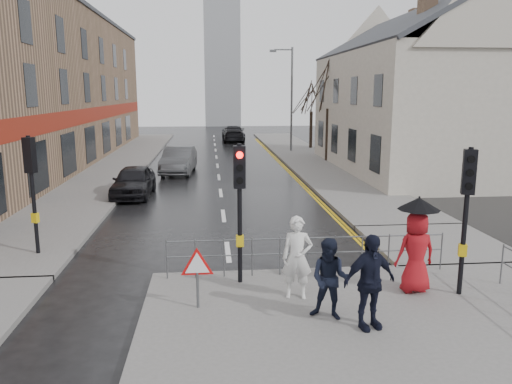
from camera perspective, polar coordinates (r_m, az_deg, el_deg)
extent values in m
plane|color=black|center=(12.31, -2.71, -11.18)|extent=(120.00, 120.00, 0.00)
cube|color=#605E5B|center=(9.78, 17.11, -17.56)|extent=(10.00, 9.00, 0.14)
cube|color=#605E5B|center=(35.20, -15.15, 3.35)|extent=(4.00, 44.00, 0.14)
cube|color=#605E5B|center=(37.32, 5.52, 4.12)|extent=(4.00, 40.00, 0.14)
cube|color=#605E5B|center=(16.64, 19.85, -5.57)|extent=(4.00, 4.20, 0.14)
cube|color=#8E6C52|center=(35.30, -24.83, 10.76)|extent=(8.00, 42.00, 10.00)
cube|color=beige|center=(31.93, 17.90, 8.61)|extent=(9.00, 16.00, 7.00)
cube|color=#8E6C52|center=(28.01, 19.03, 19.96)|extent=(0.70, 0.90, 1.80)
cube|color=#8E6C52|center=(36.34, 17.72, 17.90)|extent=(0.70, 0.90, 1.80)
cube|color=gray|center=(73.52, -3.90, 14.63)|extent=(5.00, 5.00, 18.00)
cylinder|color=black|center=(11.94, -1.87, -2.60)|extent=(0.11, 0.11, 3.40)
cube|color=black|center=(11.71, -1.91, 2.87)|extent=(0.28, 0.22, 1.00)
cylinder|color=#FF0C07|center=(11.54, -1.88, 4.24)|extent=(0.16, 0.04, 0.16)
cylinder|color=black|center=(11.58, -1.87, 2.77)|extent=(0.16, 0.04, 0.16)
cylinder|color=black|center=(11.62, -1.86, 1.30)|extent=(0.16, 0.04, 0.16)
cube|color=gold|center=(12.11, -1.85, -5.59)|extent=(0.18, 0.14, 0.28)
cylinder|color=black|center=(12.17, 22.76, -3.23)|extent=(0.11, 0.11, 3.40)
cube|color=black|center=(11.95, 23.18, 2.12)|extent=(0.34, 0.30, 1.00)
cylinder|color=black|center=(11.77, 23.39, 3.46)|extent=(0.16, 0.09, 0.16)
cylinder|color=black|center=(11.81, 23.28, 2.02)|extent=(0.16, 0.09, 0.16)
cylinder|color=black|center=(11.86, 23.16, 0.59)|extent=(0.16, 0.09, 0.16)
cube|color=gold|center=(12.34, 22.53, -6.15)|extent=(0.22, 0.19, 0.28)
cylinder|color=black|center=(15.48, -24.11, -0.36)|extent=(0.11, 0.11, 3.40)
cube|color=black|center=(15.31, -24.46, 3.85)|extent=(0.34, 0.30, 1.00)
cylinder|color=black|center=(15.39, -24.22, 5.03)|extent=(0.16, 0.09, 0.16)
cylinder|color=black|center=(15.42, -24.13, 3.93)|extent=(0.16, 0.09, 0.16)
cylinder|color=black|center=(15.46, -24.04, 2.82)|extent=(0.16, 0.09, 0.16)
cube|color=gold|center=(15.62, -23.92, -2.70)|extent=(0.22, 0.19, 0.28)
cylinder|color=#595B5E|center=(12.69, -10.16, -7.58)|extent=(0.04, 0.04, 1.00)
cylinder|color=#595B5E|center=(13.99, 20.42, -6.34)|extent=(0.04, 0.04, 1.00)
cylinder|color=#595B5E|center=(12.74, 5.95, -5.26)|extent=(7.10, 0.04, 0.04)
cylinder|color=#595B5E|center=(12.86, 5.92, -6.97)|extent=(7.10, 0.04, 0.04)
cylinder|color=#595B5E|center=(13.55, 26.28, -7.38)|extent=(0.04, 0.04, 1.00)
cylinder|color=#595B5E|center=(10.98, -6.68, -10.93)|extent=(0.06, 0.06, 0.85)
cylinder|color=red|center=(10.80, -6.75, -8.35)|extent=(0.80, 0.03, 0.80)
cylinder|color=white|center=(10.78, -6.75, -8.39)|extent=(0.60, 0.03, 0.60)
cylinder|color=#595B5E|center=(39.90, 4.09, 10.47)|extent=(0.16, 0.16, 8.00)
cylinder|color=#595B5E|center=(39.92, 3.14, 15.94)|extent=(1.40, 0.10, 0.10)
cube|color=#595B5E|center=(39.80, 1.96, 15.82)|extent=(0.50, 0.25, 0.18)
cylinder|color=black|center=(34.43, 8.16, 6.50)|extent=(0.26, 0.26, 3.50)
cylinder|color=black|center=(42.34, 6.29, 7.09)|extent=(0.26, 0.26, 3.00)
imported|color=silver|center=(11.29, 4.73, -7.48)|extent=(0.75, 0.56, 1.88)
imported|color=black|center=(10.39, 8.47, -9.82)|extent=(1.01, 0.92, 1.69)
imported|color=maroon|center=(12.16, 17.80, -6.57)|extent=(0.98, 0.69, 1.90)
cylinder|color=black|center=(12.13, 17.83, -6.12)|extent=(0.02, 0.02, 2.10)
cone|color=black|center=(11.86, 18.13, -1.27)|extent=(0.96, 0.96, 0.28)
imported|color=black|center=(10.09, 12.83, -9.97)|extent=(1.20, 0.74, 1.91)
imported|color=black|center=(23.57, -13.82, 1.20)|extent=(1.80, 4.20, 1.41)
imported|color=#3E3F42|center=(29.87, -8.82, 3.61)|extent=(2.06, 4.82, 1.55)
imported|color=black|center=(49.05, -2.62, 6.70)|extent=(2.20, 5.34, 1.54)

